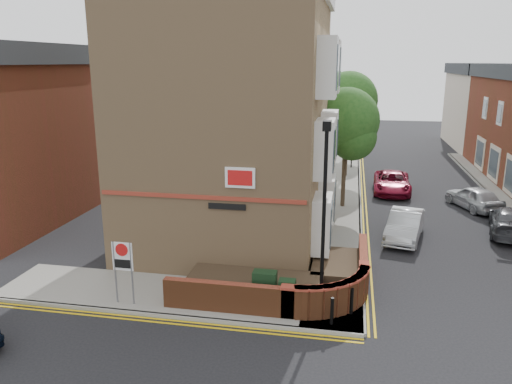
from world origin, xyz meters
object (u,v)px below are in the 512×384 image
(lamppost, at_px, (324,218))
(zone_sign, at_px, (123,261))
(silver_car_near, at_px, (405,225))
(utility_cabinet_large, at_px, (265,288))

(lamppost, bearing_deg, zone_sign, -173.93)
(zone_sign, xyz_separation_m, silver_car_near, (10.00, 8.77, -0.97))
(utility_cabinet_large, distance_m, silver_car_near, 9.57)
(utility_cabinet_large, xyz_separation_m, zone_sign, (-4.70, -0.80, 0.92))
(utility_cabinet_large, height_order, silver_car_near, silver_car_near)
(lamppost, xyz_separation_m, utility_cabinet_large, (-1.90, 0.10, -2.62))
(lamppost, height_order, utility_cabinet_large, lamppost)
(zone_sign, bearing_deg, utility_cabinet_large, 9.69)
(zone_sign, relative_size, silver_car_near, 0.54)
(zone_sign, bearing_deg, silver_car_near, 41.25)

